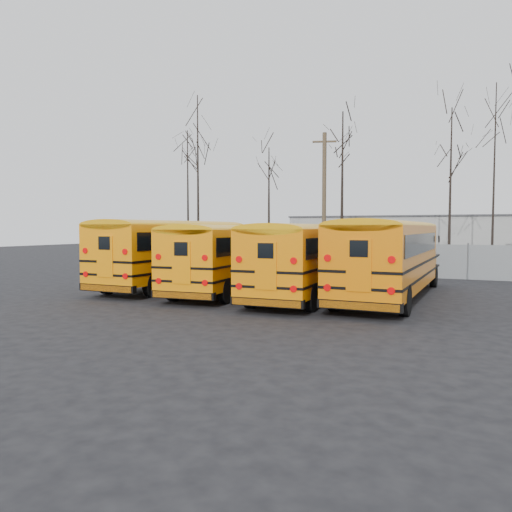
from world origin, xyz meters
The scene contains 14 objects.
ground centered at (0.00, 0.00, 0.00)m, with size 120.00×120.00×0.00m, color black.
fence centered at (0.00, 12.00, 1.00)m, with size 40.00×0.04×2.00m, color gray.
distant_building centered at (2.00, 32.00, 2.00)m, with size 22.00×8.00×4.00m, color #B1B1AC.
bus_a centered at (-5.25, 2.27, 1.99)m, with size 2.81×12.14×3.39m.
bus_b centered at (-1.77, 1.60, 1.85)m, with size 3.47×11.46×3.16m.
bus_c centered at (2.02, 1.27, 1.87)m, with size 3.03×11.50×3.19m.
bus_d centered at (5.28, 1.99, 1.96)m, with size 2.89×11.99×3.34m.
utility_pole_left centered at (-2.15, 17.20, 5.16)m, with size 1.74×0.66×10.04m.
tree_0 centered at (-14.44, 17.70, 5.64)m, with size 0.26×0.26×11.29m, color black.
tree_1 centered at (-11.07, 13.82, 6.48)m, with size 0.26×0.26×12.96m, color black.
tree_2 centered at (-6.37, 16.54, 4.56)m, with size 0.26×0.26×9.12m, color black.
tree_3 centered at (-0.99, 17.99, 5.82)m, with size 0.26×0.26×11.65m, color black.
tree_4 centered at (6.72, 16.28, 5.40)m, with size 0.26×0.26×10.80m, color black.
tree_5 centered at (9.31, 17.26, 6.18)m, with size 0.26×0.26×12.36m, color black.
Camera 1 is at (8.82, -19.00, 2.99)m, focal length 35.00 mm.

